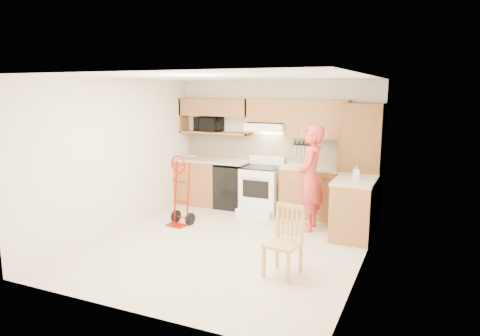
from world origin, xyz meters
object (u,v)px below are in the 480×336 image
Objects in this scene: dining_chair at (283,242)px; microwave at (209,124)px; range at (260,186)px; person at (311,178)px; hand_truck at (179,194)px.

microwave is at bearing 142.11° from dining_chair.
range is 1.31m from person.
range is 1.17× the size of dining_chair.
dining_chair is (1.28, -2.52, -0.08)m from range.
dining_chair is (2.53, -2.81, -1.19)m from microwave.
person reaches higher than dining_chair.
person is 1.99m from dining_chair.
person is at bearing 26.84° from hand_truck.
person is 1.60× the size of hand_truck.
range is at bearing 127.09° from dining_chair.
person is (2.36, -0.87, -0.75)m from microwave.
dining_chair is at bearing -19.61° from hand_truck.
microwave is 0.50× the size of range.
dining_chair is (2.30, -1.26, -0.11)m from hand_truck.
person is at bearing -27.67° from range.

